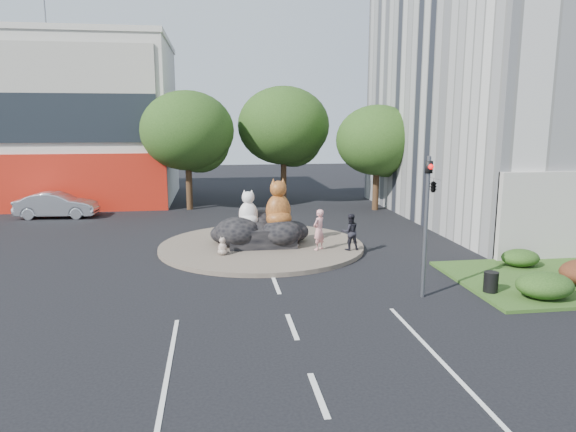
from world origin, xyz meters
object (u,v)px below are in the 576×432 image
Objects in this scene: cat_tabby at (278,202)px; parked_car at (57,205)px; kitten_calico at (222,246)px; pedestrian_dark at (350,232)px; cat_white at (248,208)px; litter_bin at (491,282)px; kitten_white at (293,240)px; pedestrian_pink at (319,230)px.

cat_tabby reaches higher than parked_car.
kitten_calico is 0.48× the size of pedestrian_dark.
cat_white reaches higher than pedestrian_dark.
kitten_calico is 11.38m from litter_bin.
pedestrian_dark is (5.94, 0.03, 0.45)m from kitten_calico.
pedestrian_pink is at bearing -82.21° from kitten_white.
kitten_white is 17.58m from parked_car.
litter_bin is (3.50, -6.38, -0.58)m from pedestrian_dark.
kitten_calico is 3.47m from kitten_white.
parked_car is (-13.79, 10.91, 0.27)m from kitten_white.
cat_white is 2.72m from kitten_calico.
kitten_calico is at bearing -134.90° from parked_car.
cat_white reaches higher than pedestrian_pink.
pedestrian_pink is 8.29m from litter_bin.
pedestrian_pink is (3.18, -1.67, -0.84)m from cat_white.
kitten_calico is 0.43× the size of pedestrian_pink.
kitten_calico is 1.13× the size of litter_bin.
kitten_calico reaches higher than kitten_white.
cat_tabby is at bearing -30.47° from pedestrian_dark.
pedestrian_dark is (3.18, -1.61, -1.22)m from cat_tabby.
cat_tabby is 1.37× the size of pedestrian_dark.
kitten_calico reaches higher than litter_bin.
cat_white is 0.76× the size of cat_tabby.
cat_white is 2.15× the size of kitten_calico.
pedestrian_dark reaches higher than kitten_calico.
cat_tabby is 16.70m from parked_car.
cat_white is at bearing -26.10° from pedestrian_dark.
pedestrian_dark is (1.44, -0.24, -0.10)m from pedestrian_pink.
pedestrian_pink is (4.50, 0.27, 0.54)m from kitten_calico.
pedestrian_pink is at bearing -124.06° from parked_car.
cat_tabby is 3.77m from pedestrian_dark.
kitten_white is (3.36, 0.87, -0.06)m from kitten_calico.
cat_white reaches higher than parked_car.
pedestrian_dark is at bearing 118.74° from litter_bin.
parked_car is at bearing 87.37° from kitten_white.
cat_white is 15.37m from parked_car.
kitten_white is (0.60, -0.76, -1.72)m from cat_tabby.
cat_white is 3.69m from pedestrian_pink.
cat_tabby reaches higher than kitten_calico.
kitten_white is at bearing -56.04° from cat_tabby.
pedestrian_pink is 1.46m from pedestrian_dark.
cat_white is at bearing 90.42° from kitten_calico.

